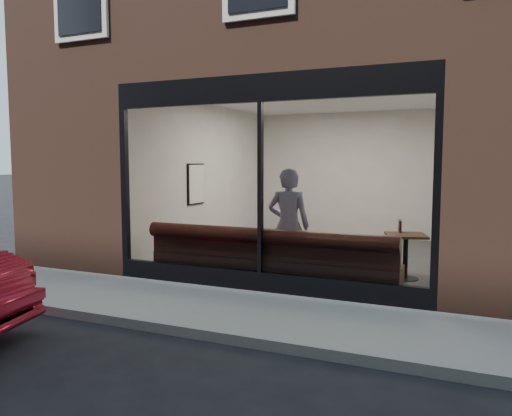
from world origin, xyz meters
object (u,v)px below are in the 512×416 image
at_px(banquette, 270,271).
at_px(cafe_chair_right, 387,261).
at_px(cafe_table_left, 231,231).
at_px(cafe_table_right, 406,235).
at_px(person, 288,226).

bearing_deg(banquette, cafe_chair_right, 43.95).
xyz_separation_m(cafe_table_left, cafe_table_right, (2.85, 0.68, 0.00)).
height_order(banquette, cafe_table_right, cafe_table_right).
bearing_deg(cafe_table_left, cafe_chair_right, 20.88).
bearing_deg(cafe_chair_right, cafe_table_right, 128.96).
distance_m(banquette, cafe_chair_right, 2.18).
bearing_deg(person, cafe_table_right, -159.48).
relative_size(banquette, cafe_table_left, 6.06).
bearing_deg(cafe_table_left, banquette, -29.99).
height_order(banquette, person, person).
bearing_deg(cafe_table_right, cafe_chair_right, 139.28).
distance_m(banquette, person, 0.78).
distance_m(banquette, cafe_table_right, 2.32).
bearing_deg(banquette, cafe_table_left, 150.01).
bearing_deg(cafe_table_right, person, -151.39).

